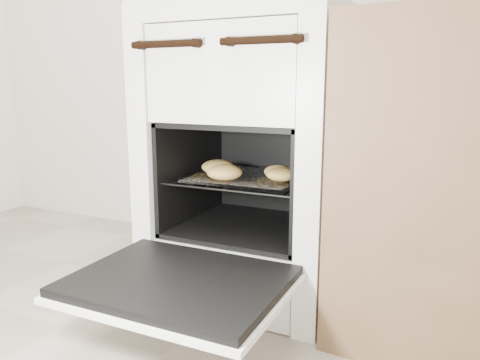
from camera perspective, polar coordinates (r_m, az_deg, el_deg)
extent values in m
cube|color=silver|center=(1.48, 2.47, 3.18)|extent=(0.56, 0.60, 0.86)
cylinder|color=black|center=(1.25, -9.04, 16.05)|extent=(0.21, 0.02, 0.02)
cylinder|color=black|center=(1.13, 2.51, 16.68)|extent=(0.21, 0.02, 0.02)
cube|color=black|center=(1.13, -7.45, -12.11)|extent=(0.49, 0.37, 0.02)
cube|color=silver|center=(1.14, -7.43, -12.89)|extent=(0.50, 0.39, 0.01)
cylinder|color=black|center=(1.52, -5.67, 0.91)|extent=(0.01, 0.39, 0.01)
cylinder|color=black|center=(1.36, 9.04, -0.45)|extent=(0.01, 0.39, 0.01)
cylinder|color=black|center=(1.26, -2.17, -1.25)|extent=(0.40, 0.01, 0.01)
cylinder|color=black|center=(1.60, 4.01, 1.48)|extent=(0.40, 0.01, 0.01)
cylinder|color=black|center=(1.50, -4.60, 0.81)|extent=(0.01, 0.37, 0.01)
cylinder|color=black|center=(1.48, -2.70, 0.64)|extent=(0.01, 0.37, 0.01)
cylinder|color=black|center=(1.45, -0.74, 0.46)|extent=(0.01, 0.37, 0.01)
cylinder|color=black|center=(1.43, 1.28, 0.27)|extent=(0.01, 0.37, 0.01)
cylinder|color=black|center=(1.41, 3.37, 0.08)|extent=(0.01, 0.37, 0.01)
cylinder|color=black|center=(1.39, 5.52, -0.12)|extent=(0.01, 0.37, 0.01)
cylinder|color=black|center=(1.37, 7.73, -0.33)|extent=(0.01, 0.37, 0.01)
cube|color=silver|center=(1.41, 0.97, 0.36)|extent=(0.32, 0.28, 0.01)
ellipsoid|color=tan|center=(1.38, 4.63, 1.02)|extent=(0.11, 0.11, 0.04)
ellipsoid|color=tan|center=(1.44, -2.70, 1.63)|extent=(0.13, 0.13, 0.04)
ellipsoid|color=tan|center=(1.35, -1.89, 0.97)|extent=(0.15, 0.15, 0.04)
ellipsoid|color=tan|center=(1.42, -2.53, 1.50)|extent=(0.10, 0.10, 0.04)
ellipsoid|color=tan|center=(1.34, 5.05, 0.71)|extent=(0.12, 0.12, 0.04)
ellipsoid|color=tan|center=(1.39, 5.72, 0.98)|extent=(0.11, 0.11, 0.03)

